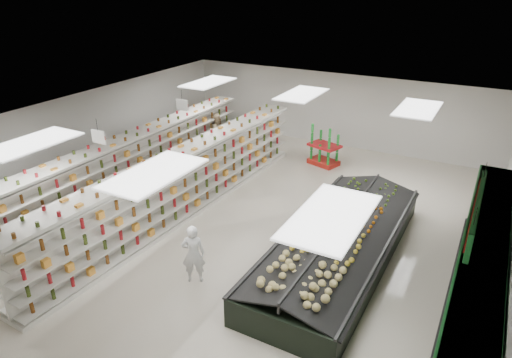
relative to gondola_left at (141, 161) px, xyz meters
The scene contains 15 objects.
floor 4.81m from the gondola_left, ahead, with size 16.00×16.00×0.00m, color beige.
ceiling 5.25m from the gondola_left, ahead, with size 14.00×16.00×0.02m, color white.
wall_back 8.85m from the gondola_left, 57.85° to the left, with size 14.00×0.02×3.20m, color silver.
wall_left 2.46m from the gondola_left, 167.08° to the right, with size 0.02×16.00×3.20m, color silver.
wall_right 11.73m from the gondola_left, ahead, with size 0.02×16.00×3.20m, color silver.
produce_wall_case 11.41m from the gondola_left, 10.24° to the right, with size 0.93×8.00×2.20m.
aisle_sign_near 3.25m from the gondola_left, 70.47° to the right, with size 0.52×0.06×0.75m.
aisle_sign_far 2.52m from the gondola_left, 58.65° to the left, with size 0.52×0.06×0.75m.
hortifruti_banner 11.26m from the gondola_left, 10.50° to the right, with size 0.12×3.20×0.95m.
gondola_left is the anchor object (origin of this frame).
gondola_center 2.86m from the gondola_left, 20.21° to the right, with size 1.41×12.25×2.12m.
produce_island 7.99m from the gondola_left, ahead, with size 2.77×7.45×1.11m.
soda_endcap 7.16m from the gondola_left, 44.12° to the left, with size 1.37×1.12×1.52m.
shopper_main 6.32m from the gondola_left, 37.10° to the right, with size 0.58×0.38×1.58m, color silver.
shopper_background 4.35m from the gondola_left, 83.44° to the left, with size 0.80×0.50×1.65m, color #9A795E.
Camera 1 is at (6.21, -10.85, 7.08)m, focal length 32.00 mm.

